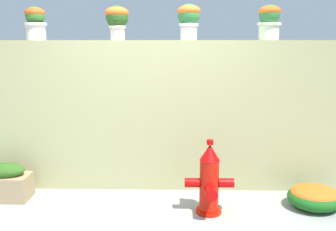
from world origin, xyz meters
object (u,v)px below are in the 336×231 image
potted_plant_2 (117,18)px  planter_box (4,182)px  potted_plant_1 (35,21)px  fire_hydrant (209,181)px  potted_plant_4 (269,20)px  potted_plant_3 (189,18)px  flower_bush_left (315,196)px

potted_plant_2 → planter_box: bearing=-160.6°
potted_plant_1 → planter_box: 1.97m
planter_box → potted_plant_2: bearing=19.4°
fire_hydrant → potted_plant_2: bearing=144.0°
potted_plant_1 → potted_plant_4: (2.83, 0.01, 0.01)m
potted_plant_3 → potted_plant_4: potted_plant_3 is taller
potted_plant_2 → flower_bush_left: bearing=-15.4°
potted_plant_1 → potted_plant_2: size_ratio=0.98×
potted_plant_4 → fire_hydrant: 2.06m
potted_plant_1 → potted_plant_4: 2.83m
potted_plant_3 → flower_bush_left: (1.42, -0.63, -1.99)m
potted_plant_1 → fire_hydrant: bearing=-20.8°
potted_plant_1 → potted_plant_2: (1.00, -0.00, 0.03)m
potted_plant_1 → flower_bush_left: 3.87m
potted_plant_4 → potted_plant_3: bearing=-179.2°
potted_plant_4 → flower_bush_left: potted_plant_4 is taller
potted_plant_2 → potted_plant_4: bearing=0.5°
potted_plant_2 → fire_hydrant: 2.20m
potted_plant_3 → flower_bush_left: potted_plant_3 is taller
potted_plant_2 → potted_plant_3: potted_plant_3 is taller
potted_plant_1 → potted_plant_4: size_ratio=0.96×
potted_plant_3 → planter_box: (-2.19, -0.47, -1.92)m
fire_hydrant → flower_bush_left: 1.23m
potted_plant_2 → flower_bush_left: 3.09m
potted_plant_4 → fire_hydrant: size_ratio=0.51×
potted_plant_1 → potted_plant_4: potted_plant_4 is taller
potted_plant_3 → flower_bush_left: size_ratio=0.72×
potted_plant_2 → flower_bush_left: (2.28, -0.63, -1.99)m
potted_plant_2 → planter_box: (-1.33, -0.47, -1.91)m
potted_plant_1 → flower_bush_left: potted_plant_1 is taller
flower_bush_left → potted_plant_4: bearing=124.9°
potted_plant_3 → potted_plant_2: bearing=-179.7°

